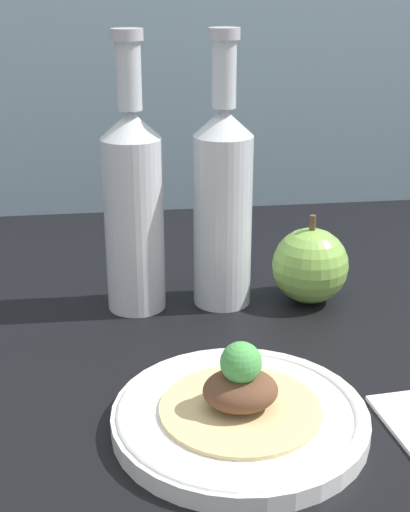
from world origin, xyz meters
TOP-DOWN VIEW (x-y plane):
  - ground_plane at (0.00, 0.00)cm, footprint 180.00×110.00cm
  - plate at (1.08, -10.18)cm, footprint 22.04×22.04cm
  - plated_food at (1.08, -10.18)cm, footprint 13.87×13.87cm
  - cider_bottle_left at (-6.55, 15.41)cm, footprint 6.73×6.73cm
  - cider_bottle_right at (3.53, 15.41)cm, footprint 6.73×6.73cm
  - apple at (13.84, 14.19)cm, footprint 8.99×8.99cm

SIDE VIEW (x-z plane):
  - ground_plane at x=0.00cm, z-range -4.00..0.00cm
  - plate at x=1.08cm, z-range 0.07..2.08cm
  - plated_food at x=1.08cm, z-range 0.37..6.82cm
  - apple at x=13.84cm, z-range -0.85..9.86cm
  - cider_bottle_left at x=-6.55cm, z-range -3.21..28.07cm
  - cider_bottle_right at x=3.53cm, z-range -3.21..28.07cm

